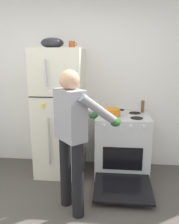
{
  "coord_description": "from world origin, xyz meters",
  "views": [
    {
      "loc": [
        0.31,
        -1.67,
        1.74
      ],
      "look_at": [
        0.03,
        1.32,
        1.0
      ],
      "focal_mm": 37.23,
      "sensor_mm": 36.0,
      "label": 1
    }
  ],
  "objects_px": {
    "pepper_mill": "(143,106)",
    "stove_range": "(122,146)",
    "person_cook": "(74,129)",
    "mixing_bowl": "(52,43)",
    "coffee_mug": "(72,45)",
    "red_pot": "(112,112)",
    "refrigerator": "(60,113)"
  },
  "relations": [
    {
      "from": "pepper_mill",
      "to": "stove_range",
      "type": "bearing_deg",
      "value": -144.02
    },
    {
      "from": "person_cook",
      "to": "mixing_bowl",
      "type": "height_order",
      "value": "mixing_bowl"
    },
    {
      "from": "coffee_mug",
      "to": "pepper_mill",
      "type": "distance_m",
      "value": 1.36
    },
    {
      "from": "red_pot",
      "to": "coffee_mug",
      "type": "relative_size",
      "value": 3.05
    },
    {
      "from": "coffee_mug",
      "to": "mixing_bowl",
      "type": "height_order",
      "value": "mixing_bowl"
    },
    {
      "from": "mixing_bowl",
      "to": "pepper_mill",
      "type": "bearing_deg",
      "value": 8.81
    },
    {
      "from": "pepper_mill",
      "to": "mixing_bowl",
      "type": "xyz_separation_m",
      "value": [
        -1.29,
        -0.2,
        0.91
      ]
    },
    {
      "from": "refrigerator",
      "to": "mixing_bowl",
      "type": "height_order",
      "value": "mixing_bowl"
    },
    {
      "from": "red_pot",
      "to": "coffee_mug",
      "type": "height_order",
      "value": "coffee_mug"
    },
    {
      "from": "red_pot",
      "to": "person_cook",
      "type": "bearing_deg",
      "value": -115.34
    },
    {
      "from": "stove_range",
      "to": "coffee_mug",
      "type": "relative_size",
      "value": 10.84
    },
    {
      "from": "red_pot",
      "to": "mixing_bowl",
      "type": "height_order",
      "value": "mixing_bowl"
    },
    {
      "from": "person_cook",
      "to": "pepper_mill",
      "type": "relative_size",
      "value": 9.15
    },
    {
      "from": "red_pot",
      "to": "stove_range",
      "type": "bearing_deg",
      "value": 11.37
    },
    {
      "from": "red_pot",
      "to": "pepper_mill",
      "type": "bearing_deg",
      "value": 28.52
    },
    {
      "from": "stove_range",
      "to": "red_pot",
      "type": "bearing_deg",
      "value": -168.63
    },
    {
      "from": "refrigerator",
      "to": "stove_range",
      "type": "height_order",
      "value": "refrigerator"
    },
    {
      "from": "mixing_bowl",
      "to": "stove_range",
      "type": "bearing_deg",
      "value": -1.03
    },
    {
      "from": "mixing_bowl",
      "to": "red_pot",
      "type": "bearing_deg",
      "value": -3.44
    },
    {
      "from": "coffee_mug",
      "to": "mixing_bowl",
      "type": "xyz_separation_m",
      "value": [
        -0.26,
        -0.05,
        0.02
      ]
    },
    {
      "from": "mixing_bowl",
      "to": "refrigerator",
      "type": "bearing_deg",
      "value": -0.22
    },
    {
      "from": "refrigerator",
      "to": "coffee_mug",
      "type": "height_order",
      "value": "coffee_mug"
    },
    {
      "from": "stove_range",
      "to": "pepper_mill",
      "type": "distance_m",
      "value": 0.67
    },
    {
      "from": "person_cook",
      "to": "pepper_mill",
      "type": "bearing_deg",
      "value": 51.85
    },
    {
      "from": "coffee_mug",
      "to": "pepper_mill",
      "type": "relative_size",
      "value": 0.64
    },
    {
      "from": "refrigerator",
      "to": "mixing_bowl",
      "type": "distance_m",
      "value": 0.99
    },
    {
      "from": "red_pot",
      "to": "mixing_bowl",
      "type": "xyz_separation_m",
      "value": [
        -0.83,
        0.05,
        0.94
      ]
    },
    {
      "from": "stove_range",
      "to": "refrigerator",
      "type": "bearing_deg",
      "value": 178.9
    },
    {
      "from": "refrigerator",
      "to": "stove_range",
      "type": "xyz_separation_m",
      "value": [
        0.91,
        -0.02,
        -0.47
      ]
    },
    {
      "from": "red_pot",
      "to": "mixing_bowl",
      "type": "distance_m",
      "value": 1.26
    },
    {
      "from": "red_pot",
      "to": "mixing_bowl",
      "type": "relative_size",
      "value": 1.09
    },
    {
      "from": "person_cook",
      "to": "red_pot",
      "type": "distance_m",
      "value": 0.94
    }
  ]
}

